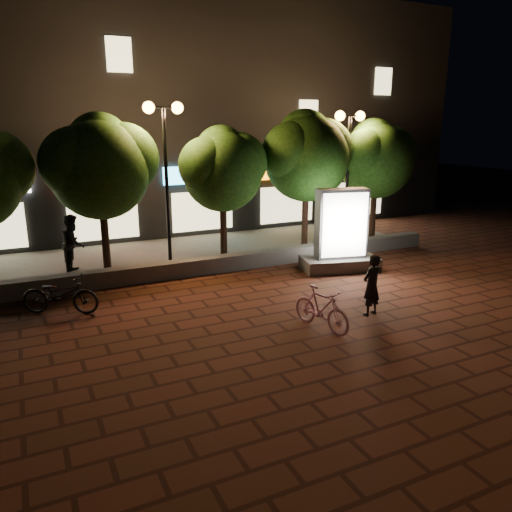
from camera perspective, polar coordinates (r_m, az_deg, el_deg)
ground at (r=12.56m, az=3.45°, el=-6.42°), size 80.00×80.00×0.00m
retaining_wall at (r=15.90m, az=-3.53°, el=-0.80°), size 16.00×0.45×0.50m
sidewalk at (r=18.22m, az=-6.49°, el=0.52°), size 16.00×5.00×0.08m
building_block at (r=23.87m, az=-12.24°, el=15.74°), size 28.00×8.12×11.30m
tree_left at (r=15.85m, az=-17.60°, el=10.24°), size 3.60×3.00×4.89m
tree_mid at (r=16.91m, az=-3.84°, el=10.38°), size 3.24×2.70×4.50m
tree_right at (r=18.37m, az=5.95°, el=11.80°), size 3.72×3.10×5.07m
tree_far_right at (r=20.24m, az=13.84°, el=11.20°), size 3.48×2.90×4.76m
street_lamp_left at (r=15.96m, az=-10.55°, el=12.81°), size 1.26×0.36×5.18m
street_lamp_right at (r=19.05m, az=10.73°, el=12.73°), size 1.26×0.36×4.98m
ad_kiosk at (r=16.02m, az=9.82°, el=2.13°), size 2.65×1.75×2.64m
scooter_pink at (r=11.43m, az=7.60°, el=-6.08°), size 0.87×1.73×1.00m
rider at (r=12.39m, az=13.28°, el=-3.33°), size 0.64×0.50×1.54m
scooter_parked at (r=13.15m, az=-21.81°, el=-4.18°), size 2.01×1.47×1.01m
pedestrian at (r=16.38m, az=-20.47°, el=1.41°), size 0.89×1.03×1.82m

